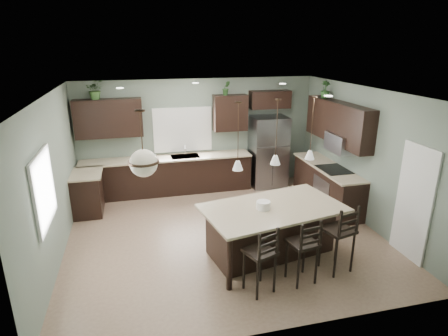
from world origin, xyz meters
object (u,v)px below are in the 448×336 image
bar_stool_right (337,237)px  kitchen_island (272,231)px  plant_back_left (95,90)px  serving_dish (263,205)px  refrigerator (268,152)px  bar_stool_left (260,259)px  bar_stool_center (302,250)px

bar_stool_right → kitchen_island: bearing=127.2°
kitchen_island → plant_back_left: bearing=120.3°
serving_dish → refrigerator: bearing=68.4°
serving_dish → bar_stool_right: (1.06, -0.67, -0.39)m
bar_stool_left → bar_stool_center: 0.73m
refrigerator → plant_back_left: bearing=177.4°
bar_stool_center → bar_stool_right: size_ratio=0.93×
refrigerator → serving_dish: refrigerator is taller
kitchen_island → bar_stool_right: size_ratio=2.00×
bar_stool_center → bar_stool_right: 0.72m
bar_stool_center → bar_stool_right: (0.70, 0.16, 0.04)m
refrigerator → bar_stool_left: size_ratio=1.66×
serving_dish → bar_stool_left: 1.08m
serving_dish → bar_stool_center: bar_stool_center is taller
serving_dish → bar_stool_center: bearing=-66.6°
serving_dish → bar_stool_right: bar_stool_right is taller
bar_stool_center → plant_back_left: (-3.19, 4.35, 2.06)m
bar_stool_center → bar_stool_right: bearing=3.2°
serving_dish → bar_stool_center: (0.36, -0.83, -0.44)m
bar_stool_left → kitchen_island: bearing=39.4°
serving_dish → bar_stool_left: bearing=-111.9°
bar_stool_left → plant_back_left: bearing=99.1°
bar_stool_left → bar_stool_center: (0.73, 0.08, 0.00)m
bar_stool_right → serving_dish: bearing=134.2°
serving_dish → bar_stool_center: 1.01m
bar_stool_right → plant_back_left: 6.06m
refrigerator → kitchen_island: (-1.12, -3.29, -0.46)m
refrigerator → bar_stool_center: bearing=-102.9°
serving_dish → bar_stool_left: (-0.37, -0.92, -0.44)m
bar_stool_left → bar_stool_center: bar_stool_center is taller
refrigerator → bar_stool_left: refrigerator is taller
bar_stool_left → plant_back_left: 5.47m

